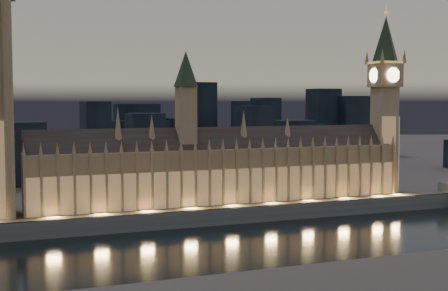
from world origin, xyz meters
name	(u,v)px	position (x,y,z in m)	size (l,w,h in m)	color
ground_plane	(260,242)	(0.00, 0.00, 0.00)	(2000.00, 2000.00, 0.00)	black
north_bank	(78,149)	(0.00, 520.00, 4.00)	(2000.00, 960.00, 8.00)	#4C382F
embankment_wall	(225,217)	(0.00, 41.00, 4.00)	(2000.00, 2.50, 8.00)	#445452
palace_of_westminster	(221,167)	(6.05, 61.74, 26.37)	(202.00, 21.56, 78.00)	#93754D
elizabeth_tower	(385,88)	(108.00, 61.92, 68.16)	(18.00, 18.00, 107.93)	#93754D
city_backdrop	(173,138)	(36.52, 249.00, 30.82)	(473.35, 215.63, 74.29)	black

